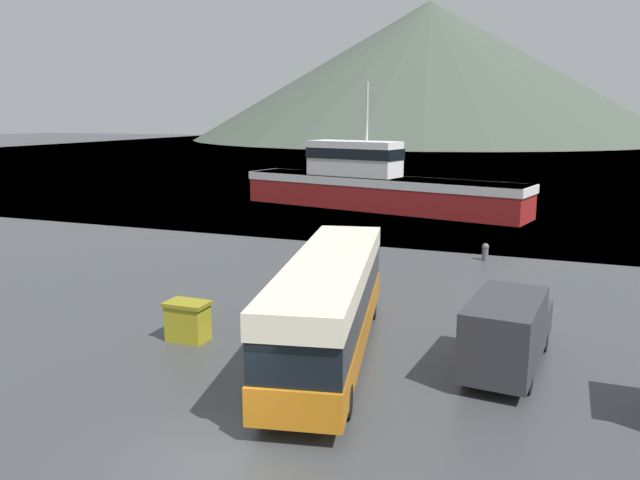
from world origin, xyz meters
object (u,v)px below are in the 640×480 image
Objects in this scene: storage_bin at (188,321)px; tour_bus at (330,302)px; fishing_boat at (374,184)px; delivery_van at (508,330)px.

tour_bus is at bearing 4.58° from storage_bin.
fishing_boat is at bearing 92.06° from tour_bus.
delivery_van is at bearing 36.20° from fishing_boat.
fishing_boat is 16.80× the size of storage_bin.
fishing_boat is (-13.32, 30.89, 0.82)m from delivery_van.
delivery_van is at bearing 7.52° from storage_bin.
delivery_van reaches higher than storage_bin.
tour_bus is at bearing 26.67° from fishing_boat.
tour_bus reaches higher than storage_bin.
delivery_van is 0.24× the size of fishing_boat.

